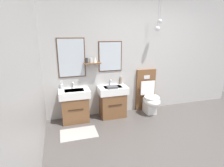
{
  "coord_description": "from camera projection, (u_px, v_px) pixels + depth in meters",
  "views": [
    {
      "loc": [
        -1.99,
        -1.89,
        1.82
      ],
      "look_at": [
        -0.93,
        1.63,
        0.79
      ],
      "focal_mm": 28.78,
      "sensor_mm": 36.0,
      "label": 1
    }
  ],
  "objects": [
    {
      "name": "bath_mat",
      "position": [
        79.0,
        133.0,
        3.37
      ],
      "size": [
        0.68,
        0.44,
        0.01
      ],
      "primitive_type": "cube",
      "color": "#9E9993",
      "rests_on": "ground"
    },
    {
      "name": "toilet",
      "position": [
        148.0,
        97.0,
        4.24
      ],
      "size": [
        0.48,
        0.62,
        1.0
      ],
      "color": "brown",
      "rests_on": "ground"
    },
    {
      "name": "tap_on_left_sink",
      "position": [
        73.0,
        85.0,
        3.82
      ],
      "size": [
        0.03,
        0.13,
        0.11
      ],
      "color": "silver",
      "rests_on": "vanity_sink_left"
    },
    {
      "name": "ground_plane",
      "position": [
        199.0,
        158.0,
        2.79
      ],
      "size": [
        6.11,
        5.23,
        0.1
      ],
      "primitive_type": "cube",
      "color": "#4C4744",
      "rests_on": "ground"
    },
    {
      "name": "soap_dispenser",
      "position": [
        121.0,
        80.0,
        4.11
      ],
      "size": [
        0.06,
        0.06,
        0.19
      ],
      "color": "gray",
      "rests_on": "vanity_sink_right"
    },
    {
      "name": "wall_back",
      "position": [
        145.0,
        55.0,
        4.22
      ],
      "size": [
        4.91,
        0.37,
        2.65
      ],
      "color": "#B7B5B2",
      "rests_on": "ground"
    },
    {
      "name": "tap_on_right_sink",
      "position": [
        111.0,
        82.0,
        4.05
      ],
      "size": [
        0.03,
        0.13,
        0.11
      ],
      "color": "silver",
      "rests_on": "vanity_sink_right"
    },
    {
      "name": "vanity_sink_right",
      "position": [
        112.0,
        101.0,
        4.02
      ],
      "size": [
        0.63,
        0.43,
        0.7
      ],
      "color": "brown",
      "rests_on": "ground"
    },
    {
      "name": "folded_hand_towel",
      "position": [
        112.0,
        87.0,
        3.81
      ],
      "size": [
        0.22,
        0.16,
        0.04
      ],
      "primitive_type": "cube",
      "color": "#47474C",
      "rests_on": "vanity_sink_right"
    },
    {
      "name": "vanity_sink_left",
      "position": [
        75.0,
        105.0,
        3.79
      ],
      "size": [
        0.63,
        0.43,
        0.7
      ],
      "color": "brown",
      "rests_on": "ground"
    },
    {
      "name": "wall_left",
      "position": [
        17.0,
        86.0,
        1.76
      ],
      "size": [
        0.12,
        4.03,
        2.65
      ],
      "primitive_type": "cube",
      "color": "#B7B5B2",
      "rests_on": "ground"
    },
    {
      "name": "toothbrush_cup",
      "position": [
        62.0,
        86.0,
        3.75
      ],
      "size": [
        0.07,
        0.07,
        0.19
      ],
      "color": "silver",
      "rests_on": "vanity_sink_left"
    }
  ]
}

